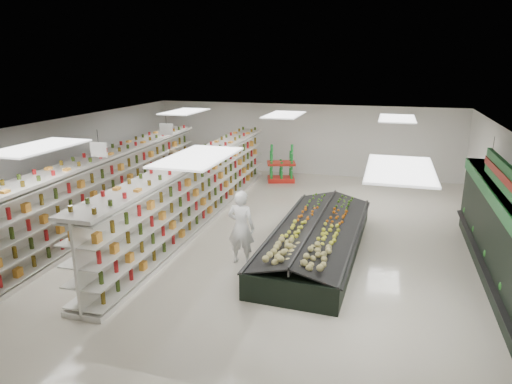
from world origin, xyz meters
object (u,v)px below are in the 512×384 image
(gondola_left, at_px, (106,192))
(shopper_background, at_px, (175,171))
(soda_endcap, at_px, (281,165))
(gondola_center, at_px, (198,191))
(shopper_main, at_px, (241,227))
(produce_island, at_px, (317,237))

(gondola_left, xyz_separation_m, shopper_background, (0.63, 3.69, -0.14))
(gondola_left, height_order, soda_endcap, gondola_left)
(gondola_left, relative_size, gondola_center, 1.04)
(gondola_center, relative_size, shopper_background, 7.07)
(gondola_center, bearing_deg, shopper_background, 127.68)
(soda_endcap, relative_size, shopper_main, 0.78)
(produce_island, distance_m, shopper_background, 7.58)
(gondola_center, bearing_deg, shopper_main, -49.96)
(gondola_left, bearing_deg, soda_endcap, 54.87)
(gondola_left, distance_m, shopper_background, 3.75)
(gondola_left, xyz_separation_m, shopper_main, (5.15, -1.77, -0.05))
(soda_endcap, distance_m, shopper_main, 8.50)
(produce_island, relative_size, soda_endcap, 4.19)
(gondola_center, xyz_separation_m, soda_endcap, (1.42, 5.72, -0.26))
(gondola_center, distance_m, shopper_main, 3.60)
(shopper_background, bearing_deg, soda_endcap, -56.65)
(soda_endcap, bearing_deg, shopper_background, -140.30)
(produce_island, xyz_separation_m, shopper_main, (-1.77, -1.24, 0.55))
(shopper_main, bearing_deg, gondola_center, -45.29)
(gondola_center, distance_m, shopper_background, 3.49)
(soda_endcap, bearing_deg, gondola_center, -103.98)
(soda_endcap, bearing_deg, produce_island, -69.52)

